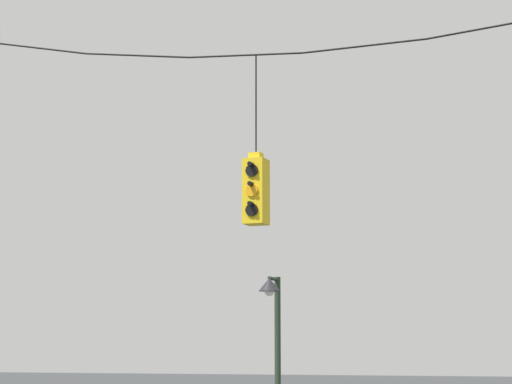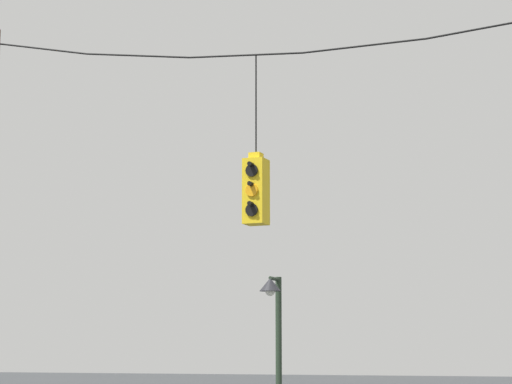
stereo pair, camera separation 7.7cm
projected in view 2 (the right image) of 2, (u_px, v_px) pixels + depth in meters
The scene contains 3 objects.
span_wire at pixel (363, 28), 15.38m from camera, with size 13.75×0.03×0.88m.
traffic_light_near_left_pole at pixel (256, 190), 15.62m from camera, with size 0.34×0.46×2.73m.
street_lamp at pixel (275, 338), 19.00m from camera, with size 0.41×0.72×4.10m.
Camera 2 is at (3.87, -13.99, 2.66)m, focal length 70.00 mm.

